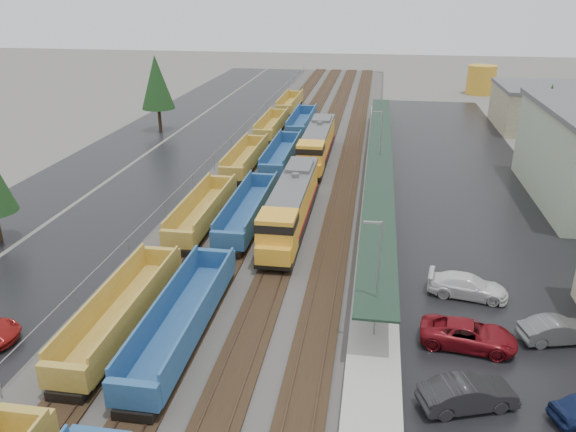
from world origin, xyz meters
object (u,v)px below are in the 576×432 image
well_string_blue (222,254)px  parked_car_east_e (558,331)px  locomotive_trail (317,144)px  well_string_yellow (203,212)px  locomotive_lead (291,206)px  parked_car_east_c (468,286)px  storage_tank (481,80)px  parked_car_east_b (468,335)px  parked_car_east_a (468,394)px

well_string_blue → parked_car_east_e: 23.24m
locomotive_trail → well_string_yellow: bearing=-111.1°
locomotive_lead → parked_car_east_c: 16.72m
well_string_yellow → parked_car_east_c: (21.80, -9.52, -0.42)m
well_string_yellow → storage_tank: 81.47m
well_string_blue → parked_car_east_b: well_string_blue is taller
parked_car_east_b → parked_car_east_c: bearing=0.3°
storage_tank → parked_car_east_c: size_ratio=1.05×
well_string_blue → parked_car_east_c: bearing=-4.1°
locomotive_trail → parked_car_east_e: (18.45, -35.02, -1.56)m
well_string_yellow → parked_car_east_e: size_ratio=25.23×
parked_car_east_a → parked_car_east_b: parked_car_east_a is taller
parked_car_east_a → parked_car_east_e: size_ratio=1.08×
locomotive_lead → parked_car_east_c: locomotive_lead is taller
well_string_blue → storage_tank: (31.17, 81.71, 1.59)m
well_string_yellow → storage_tank: storage_tank is taller
storage_tank → locomotive_trail: bearing=-117.3°
parked_car_east_a → parked_car_east_e: 9.19m
locomotive_lead → locomotive_trail: 21.00m
parked_car_east_c → locomotive_trail: bearing=33.6°
well_string_yellow → parked_car_east_b: well_string_yellow is taller
locomotive_lead → well_string_blue: (-4.00, -8.01, -1.09)m
locomotive_lead → parked_car_east_b: bearing=-49.6°
locomotive_trail → well_string_blue: (-4.00, -29.01, -1.09)m
parked_car_east_b → storage_tank: bearing=-1.5°
parked_car_east_c → parked_car_east_e: bearing=-126.4°
locomotive_trail → parked_car_east_e: locomotive_trail is taller
parked_car_east_e → parked_car_east_b: bearing=88.8°
well_string_yellow → parked_car_east_a: well_string_yellow is taller
well_string_yellow → locomotive_lead: bearing=-1.6°
locomotive_lead → parked_car_east_a: (12.28, -20.84, -1.49)m
storage_tank → parked_car_east_b: storage_tank is taller
parked_car_east_a → storage_tank: bearing=-28.2°
well_string_blue → parked_car_east_a: bearing=-38.2°
parked_car_east_b → parked_car_east_e: parked_car_east_b is taller
well_string_yellow → locomotive_trail: bearing=68.9°
locomotive_trail → storage_tank: storage_tank is taller
parked_car_east_e → storage_tank: bearing=-20.6°
parked_car_east_e → well_string_yellow: bearing=46.7°
locomotive_lead → locomotive_trail: (0.00, 21.00, 0.00)m
parked_car_east_e → parked_car_east_a: bearing=122.9°
well_string_blue → locomotive_lead: bearing=63.5°
locomotive_trail → parked_car_east_e: size_ratio=4.13×
well_string_blue → parked_car_east_b: size_ratio=18.83×
locomotive_trail → parked_car_east_e: bearing=-62.2°
well_string_blue → locomotive_trail: bearing=82.2°
locomotive_trail → parked_car_east_a: size_ratio=3.83×
well_string_yellow → parked_car_east_c: bearing=-23.6°
locomotive_lead → well_string_yellow: (-8.00, 0.22, -1.12)m
well_string_blue → parked_car_east_c: well_string_blue is taller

